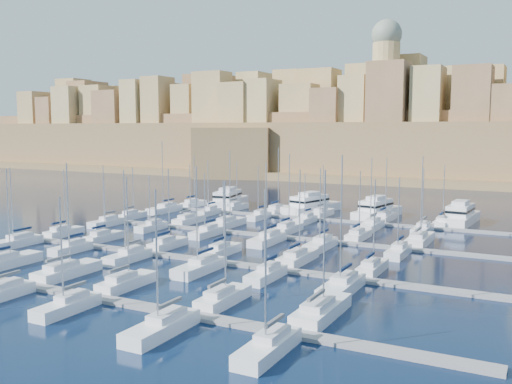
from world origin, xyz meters
The scene contains 55 objects.
ground centered at (0.00, 0.00, 0.00)m, with size 600.00×600.00×0.00m, color black.
pontoon_near centered at (0.00, -34.00, 0.20)m, with size 84.00×2.00×0.40m, color slate.
pontoon_mid_near centered at (0.00, -12.00, 0.20)m, with size 84.00×2.00×0.40m, color slate.
pontoon_mid_far centered at (0.00, 10.00, 0.20)m, with size 84.00×2.00×0.40m, color slate.
pontoon_far centered at (0.00, 32.00, 0.20)m, with size 84.00×2.00×0.40m, color slate.
sailboat_1 centered at (-24.77, -28.02, 0.76)m, with size 3.06×10.21×14.46m.
sailboat_2 centered at (-12.95, -28.04, 0.77)m, with size 3.05×10.16×15.62m.
sailboat_3 centered at (-2.19, -28.67, 0.74)m, with size 2.66×8.87×14.21m.
sailboat_4 centered at (11.95, -28.69, 0.75)m, with size 2.65×8.84×14.36m.
sailboat_5 centered at (23.50, -27.85, 0.77)m, with size 3.17×10.55×15.93m.
sailboat_8 centered at (-12.17, -38.99, 0.73)m, with size 2.46×8.18×13.35m.
sailboat_9 centered at (-1.57, -39.01, 0.73)m, with size 2.47×8.24×13.01m.
sailboat_10 centered at (11.58, -39.64, 0.75)m, with size 2.85×9.51×14.57m.
sailboat_11 centered at (22.98, -39.37, 0.73)m, with size 2.69×8.97×12.59m.
sailboat_12 centered at (-35.33, -7.06, 0.72)m, with size 2.43×8.08×12.63m.
sailboat_13 centered at (-25.60, -7.15, 0.71)m, with size 2.37×7.92×11.28m.
sailboat_14 centered at (-11.81, -6.92, 0.73)m, with size 2.51×8.37×13.53m.
sailboat_15 centered at (-1.20, -6.97, 0.72)m, with size 2.48×8.28×12.03m.
sailboat_16 centered at (11.46, -6.24, 0.75)m, with size 2.93×9.77×14.18m.
sailboat_17 centered at (23.00, -6.99, 0.73)m, with size 2.47×8.24×13.21m.
sailboat_18 centered at (-35.35, -17.60, 0.74)m, with size 2.83×9.44×13.69m.
sailboat_19 centered at (-23.59, -16.75, 0.71)m, with size 2.31×7.70×11.57m.
sailboat_20 centered at (-11.51, -17.23, 0.74)m, with size 2.60×8.67×14.05m.
sailboat_21 centered at (1.74, -17.86, 0.76)m, with size 2.99×9.96×15.07m.
sailboat_22 centered at (11.64, -17.03, 0.72)m, with size 2.48×8.27×12.38m.
sailboat_23 centered at (22.37, -17.95, 0.78)m, with size 3.04×10.14×17.08m.
sailboat_24 centered at (-37.28, 14.69, 0.71)m, with size 2.27×7.58×11.69m.
sailboat_25 centered at (-22.73, 15.37, 0.73)m, with size 2.69×8.97×12.69m.
sailboat_26 centered at (-13.29, 15.77, 0.76)m, with size 2.93×9.78×15.74m.
sailboat_27 centered at (0.05, 15.37, 0.75)m, with size 2.69×8.96×15.30m.
sailboat_28 centered at (14.05, 15.16, 0.73)m, with size 2.56×8.54×12.57m.
sailboat_29 centered at (24.69, 16.09, 0.77)m, with size 3.13×10.43×15.46m.
sailboat_30 centered at (-35.87, 4.91, 0.73)m, with size 2.52×8.39×12.80m.
sailboat_31 centered at (-24.57, 5.21, 0.71)m, with size 2.33×7.78×11.27m.
sailboat_32 centered at (-11.68, 4.92, 0.72)m, with size 2.51×8.37×11.99m.
sailboat_33 centered at (1.27, 4.22, 0.75)m, with size 2.94×9.80×14.43m.
sailboat_34 centered at (11.01, 4.48, 0.74)m, with size 2.78×9.26×13.75m.
sailboat_35 centered at (23.72, 4.99, 0.73)m, with size 2.47×8.23×12.69m.
sailboat_36 centered at (-36.16, 37.14, 0.73)m, with size 2.55×8.49×13.26m.
sailboat_37 centered at (-23.75, 37.13, 0.72)m, with size 2.54×8.48×12.20m.
sailboat_38 centered at (-12.67, 37.39, 0.76)m, with size 2.70×9.00×15.62m.
sailboat_39 centered at (-1.43, 37.35, 0.72)m, with size 2.68×8.92×11.95m.
sailboat_40 centered at (12.79, 37.89, 0.75)m, with size 3.01×10.03×13.85m.
sailboat_41 centered at (24.95, 36.96, 0.73)m, with size 2.44×8.13×12.74m.
sailboat_42 centered at (-36.69, 25.82, 0.78)m, with size 3.18×10.61×17.32m.
sailboat_43 centered at (-25.23, 27.40, 0.73)m, with size 2.22×7.40×12.86m.
sailboat_44 centered at (-12.21, 27.20, 0.72)m, with size 2.34×7.81×12.14m.
sailboat_45 centered at (-1.16, 27.12, 0.71)m, with size 2.39×7.97×10.99m.
sailboat_46 centered at (13.24, 26.20, 0.76)m, with size 2.95×9.84×14.68m.
sailboat_47 centered at (23.10, 26.54, 0.73)m, with size 2.74×9.14×12.72m.
motor_yacht_a centered at (-28.63, 41.81, 1.73)m, with size 8.41×17.97×5.25m.
motor_yacht_b centered at (-5.97, 41.88, 1.73)m, with size 9.29×18.17×5.25m.
motor_yacht_c centered at (10.09, 41.35, 1.73)m, with size 7.60×16.93×5.25m.
motor_yacht_d centered at (27.93, 41.22, 1.73)m, with size 5.97×16.38×5.25m.
fortified_city centered at (-0.19, 155.26, 14.74)m, with size 460.00×108.95×59.52m.
Camera 1 is at (44.40, -82.78, 19.98)m, focal length 40.00 mm.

